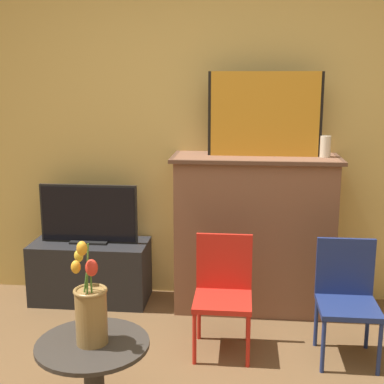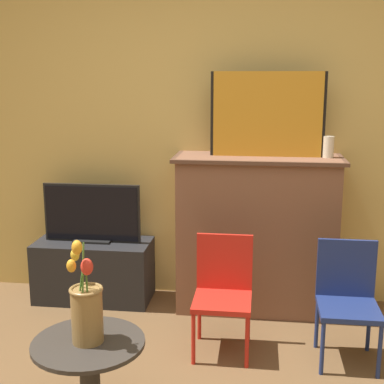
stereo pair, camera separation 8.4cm
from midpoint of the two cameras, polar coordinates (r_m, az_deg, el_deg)
name	(u,v)px [view 1 (the left image)]	position (r m, az deg, el deg)	size (l,w,h in m)	color
wall_back	(217,115)	(3.87, 2.02, 8.20)	(8.00, 0.06, 2.70)	#E0BC66
fireplace_mantel	(254,231)	(3.77, 5.98, -4.20)	(1.14, 0.46, 1.09)	brown
painting	(265,114)	(3.63, 7.11, 8.23)	(0.76, 0.03, 0.56)	black
mantel_candle	(325,146)	(3.68, 13.39, 4.76)	(0.07, 0.07, 0.14)	silver
tv_stand	(91,271)	(4.04, -11.34, -8.29)	(0.84, 0.39, 0.44)	#232326
tv_monitor	(89,215)	(3.92, -11.58, -2.41)	(0.71, 0.12, 0.43)	black
chair_red	(223,287)	(3.25, 2.60, -10.13)	(0.34, 0.34, 0.69)	red
chair_blue	(347,293)	(3.28, 15.45, -10.37)	(0.34, 0.34, 0.69)	navy
side_table	(94,372)	(2.65, -11.38, -18.30)	(0.52, 0.52, 0.44)	#332D28
vase_tulips	(91,310)	(2.51, -11.73, -12.22)	(0.16, 0.17, 0.50)	olive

